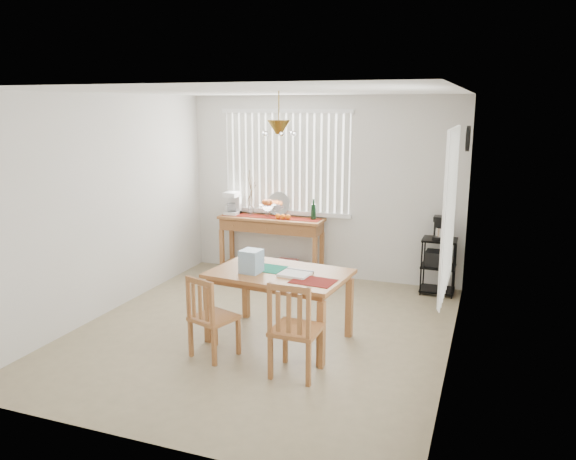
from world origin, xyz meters
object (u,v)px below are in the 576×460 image
at_px(cart_items, 441,228).
at_px(chair_right, 295,330).
at_px(wire_cart, 439,261).
at_px(chair_left, 211,317).
at_px(sideboard, 272,232).
at_px(dining_table, 279,280).

relative_size(cart_items, chair_right, 0.33).
bearing_deg(wire_cart, chair_left, -124.71).
bearing_deg(sideboard, chair_right, -64.38).
relative_size(sideboard, dining_table, 1.04).
height_order(wire_cart, chair_left, chair_left).
xyz_separation_m(dining_table, chair_right, (0.43, -0.74, -0.21)).
bearing_deg(cart_items, chair_left, -124.64).
bearing_deg(wire_cart, cart_items, 90.00).
bearing_deg(chair_left, dining_table, 53.16).
bearing_deg(cart_items, chair_right, -109.24).
xyz_separation_m(dining_table, chair_left, (-0.48, -0.64, -0.25)).
height_order(wire_cart, dining_table, dining_table).
bearing_deg(chair_left, sideboard, 99.53).
xyz_separation_m(wire_cart, dining_table, (-1.44, -2.13, 0.22)).
xyz_separation_m(chair_left, chair_right, (0.91, -0.10, 0.04)).
height_order(dining_table, chair_right, chair_right).
relative_size(cart_items, chair_left, 0.36).
relative_size(sideboard, chair_right, 1.66).
relative_size(wire_cart, chair_right, 0.80).
distance_m(wire_cart, dining_table, 2.57).
xyz_separation_m(cart_items, dining_table, (-1.44, -2.13, -0.22)).
height_order(wire_cart, cart_items, cart_items).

